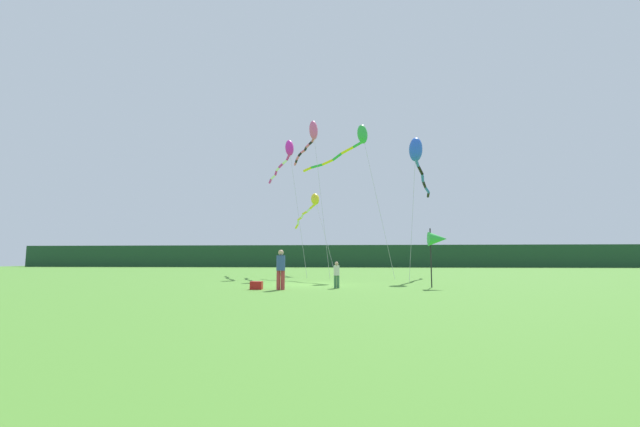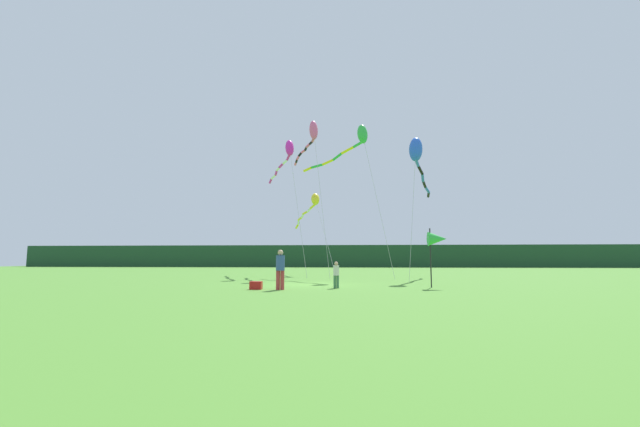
% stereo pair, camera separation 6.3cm
% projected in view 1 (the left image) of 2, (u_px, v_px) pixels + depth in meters
% --- Properties ---
extents(ground_plane, '(120.00, 120.00, 0.00)m').
position_uv_depth(ground_plane, '(311.00, 284.00, 21.92)').
color(ground_plane, '#4C842D').
extents(distant_treeline, '(108.00, 2.80, 3.60)m').
position_uv_depth(distant_treeline, '(338.00, 256.00, 66.70)').
color(distant_treeline, '#1E4228').
rests_on(distant_treeline, ground).
extents(person_adult, '(0.40, 0.40, 1.80)m').
position_uv_depth(person_adult, '(281.00, 267.00, 18.30)').
color(person_adult, '#B23338').
rests_on(person_adult, ground).
extents(person_child, '(0.28, 0.28, 1.26)m').
position_uv_depth(person_child, '(337.00, 273.00, 19.26)').
color(person_child, '#3F724C').
rests_on(person_child, ground).
extents(cooler_box, '(0.54, 0.36, 0.37)m').
position_uv_depth(cooler_box, '(256.00, 285.00, 18.43)').
color(cooler_box, red).
rests_on(cooler_box, ground).
extents(banner_flag_pole, '(0.90, 0.70, 2.89)m').
position_uv_depth(banner_flag_pole, '(437.00, 239.00, 19.81)').
color(banner_flag_pole, black).
rests_on(banner_flag_pole, ground).
extents(kite_green, '(7.00, 5.77, 11.48)m').
position_uv_depth(kite_green, '(355.00, 140.00, 30.64)').
color(kite_green, '#B2B2B2').
rests_on(kite_green, ground).
extents(kite_rainbow, '(3.78, 8.19, 12.66)m').
position_uv_depth(kite_rainbow, '(311.00, 136.00, 33.13)').
color(kite_rainbow, '#B2B2B2').
rests_on(kite_rainbow, ground).
extents(kite_magenta, '(4.79, 8.81, 11.46)m').
position_uv_depth(kite_magenta, '(287.00, 154.00, 34.55)').
color(kite_magenta, '#B2B2B2').
rests_on(kite_magenta, ground).
extents(kite_blue, '(3.13, 9.27, 9.87)m').
position_uv_depth(kite_blue, '(417.00, 155.00, 28.28)').
color(kite_blue, '#B2B2B2').
rests_on(kite_blue, ground).
extents(kite_yellow, '(4.73, 11.11, 7.33)m').
position_uv_depth(kite_yellow, '(311.00, 205.00, 36.64)').
color(kite_yellow, '#B2B2B2').
rests_on(kite_yellow, ground).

